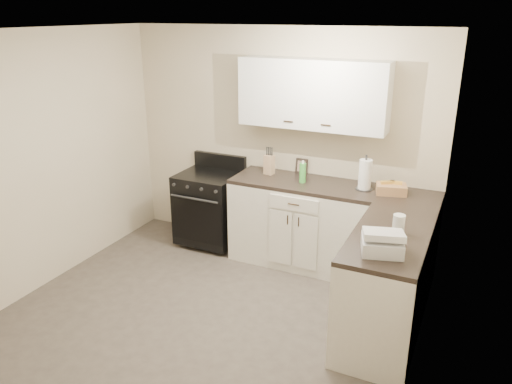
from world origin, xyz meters
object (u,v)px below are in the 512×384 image
at_px(stove, 209,207).
at_px(knife_block, 269,165).
at_px(countertop_grill, 382,245).
at_px(paper_towel, 365,175).
at_px(wicker_basket, 391,189).

bearing_deg(stove, knife_block, 9.13).
relative_size(knife_block, countertop_grill, 0.72).
relative_size(stove, knife_block, 3.81).
relative_size(paper_towel, countertop_grill, 1.04).
bearing_deg(paper_towel, stove, -178.13).
relative_size(knife_block, paper_towel, 0.69).
bearing_deg(paper_towel, knife_block, 176.96).
xyz_separation_m(paper_towel, wicker_basket, (0.27, -0.01, -0.11)).
xyz_separation_m(stove, countertop_grill, (2.24, -1.27, 0.53)).
height_order(stove, paper_towel, paper_towel).
bearing_deg(countertop_grill, knife_block, 121.75).
distance_m(knife_block, countertop_grill, 2.06).
xyz_separation_m(stove, knife_block, (0.72, 0.12, 0.59)).
distance_m(stove, paper_towel, 1.90).
relative_size(paper_towel, wicker_basket, 1.08).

